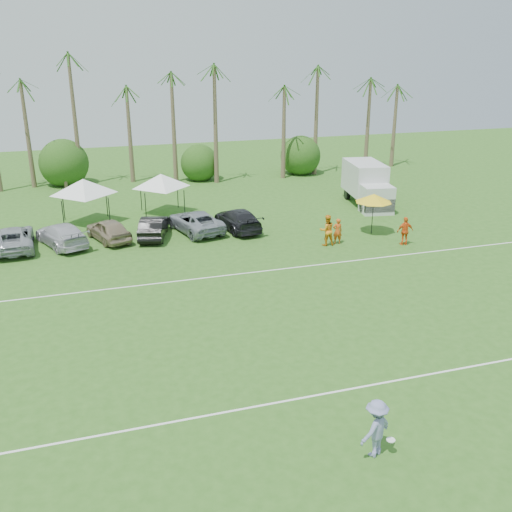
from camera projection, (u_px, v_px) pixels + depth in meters
name	position (u px, v px, depth m)	size (l,w,h in m)	color
ground	(268.00, 444.00, 17.81)	(120.00, 120.00, 0.00)	#2F5E1C
field_lines	(210.00, 330.00, 24.98)	(80.00, 12.10, 0.01)	white
palm_tree_3	(26.00, 69.00, 46.16)	(2.40, 2.40, 11.90)	brown
palm_tree_4	(81.00, 100.00, 48.17)	(2.40, 2.40, 8.90)	brown
palm_tree_5	(128.00, 89.00, 49.00)	(2.40, 2.40, 9.90)	brown
palm_tree_6	(174.00, 78.00, 49.82)	(2.40, 2.40, 10.90)	brown
palm_tree_7	(218.00, 67.00, 50.65)	(2.40, 2.40, 11.90)	brown
palm_tree_8	(271.00, 96.00, 52.95)	(2.40, 2.40, 8.90)	brown
palm_tree_9	(321.00, 85.00, 54.05)	(2.40, 2.40, 9.90)	brown
palm_tree_10	(369.00, 75.00, 55.16)	(2.40, 2.40, 10.90)	brown
palm_tree_11	(406.00, 65.00, 55.99)	(2.40, 2.40, 11.90)	brown
bush_tree_1	(64.00, 166.00, 50.46)	(4.00, 4.00, 4.00)	brown
bush_tree_2	(197.00, 159.00, 53.83)	(4.00, 4.00, 4.00)	brown
bush_tree_3	(296.00, 153.00, 56.64)	(4.00, 4.00, 4.00)	brown
sideline_player_a	(337.00, 231.00, 35.80)	(0.60, 0.39, 1.64)	#D35317
sideline_player_b	(327.00, 230.00, 35.46)	(0.96, 0.75, 1.97)	orange
sideline_player_c	(405.00, 231.00, 35.55)	(1.06, 0.44, 1.81)	orange
box_truck	(367.00, 183.00, 44.40)	(3.34, 6.56, 3.23)	silver
canopy_tent_left	(83.00, 179.00, 39.03)	(4.62, 4.62, 3.74)	black
canopy_tent_right	(161.00, 174.00, 41.59)	(4.32, 4.32, 3.50)	black
market_umbrella	(374.00, 198.00, 37.20)	(2.43, 2.43, 2.71)	black
frisbee_player	(376.00, 428.00, 17.05)	(1.39, 1.13, 1.88)	#7D83B1
parked_car_2	(13.00, 238.00, 34.80)	(2.37, 5.13, 1.43)	#9CA0A7
parked_car_3	(62.00, 235.00, 35.49)	(2.00, 4.91, 1.43)	silver
parked_car_4	(108.00, 230.00, 36.42)	(1.68, 4.19, 1.43)	gray
parked_car_5	(154.00, 227.00, 37.03)	(1.51, 4.33, 1.43)	black
parked_car_6	(195.00, 221.00, 38.17)	(2.37, 5.13, 1.43)	#8D929B
parked_car_7	(238.00, 219.00, 38.64)	(2.00, 4.91, 1.43)	black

